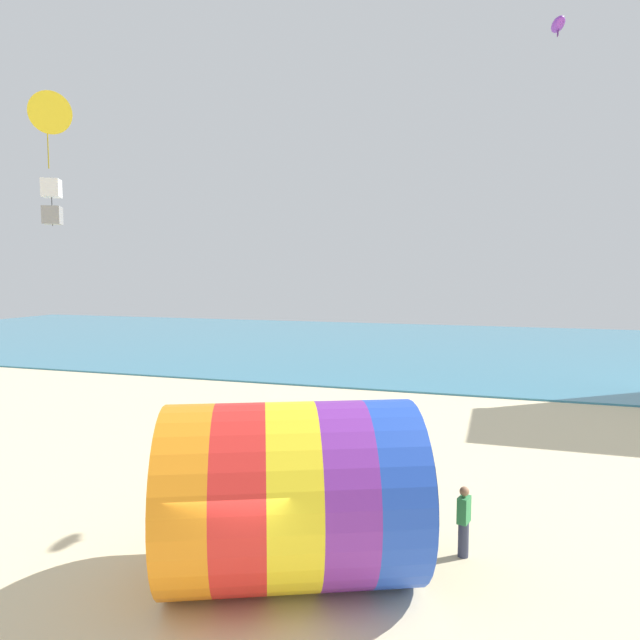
% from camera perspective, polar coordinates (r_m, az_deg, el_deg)
% --- Properties ---
extents(ground_plane, '(120.00, 120.00, 0.00)m').
position_cam_1_polar(ground_plane, '(12.24, -8.36, -26.78)').
color(ground_plane, beige).
extents(sea, '(120.00, 40.00, 0.10)m').
position_cam_1_polar(sea, '(50.62, 12.12, -2.56)').
color(sea, teal).
rests_on(sea, ground).
extents(giant_inflatable_tube, '(6.14, 5.45, 3.74)m').
position_cam_1_polar(giant_inflatable_tube, '(12.22, -2.82, -16.96)').
color(giant_inflatable_tube, orange).
rests_on(giant_inflatable_tube, ground).
extents(kite_handler, '(0.31, 0.41, 1.62)m').
position_cam_1_polar(kite_handler, '(13.95, 14.18, -18.93)').
color(kite_handler, '#383D56').
rests_on(kite_handler, ground).
extents(kite_purple_parafoil, '(0.46, 1.02, 0.50)m').
position_cam_1_polar(kite_purple_parafoil, '(20.35, 22.71, 25.60)').
color(kite_purple_parafoil, purple).
extents(kite_yellow_delta, '(1.69, 1.65, 2.12)m').
position_cam_1_polar(kite_yellow_delta, '(17.52, -25.66, 18.24)').
color(kite_yellow_delta, yellow).
extents(kite_white_box, '(0.80, 0.80, 1.69)m').
position_cam_1_polar(kite_white_box, '(22.62, -25.24, 10.65)').
color(kite_white_box, white).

